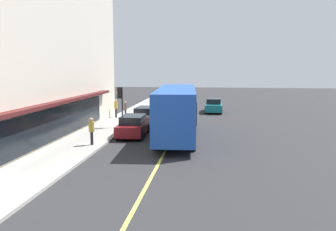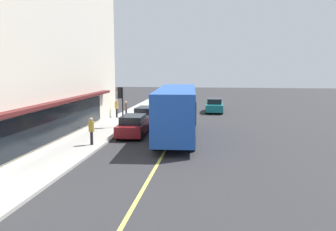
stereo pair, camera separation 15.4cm
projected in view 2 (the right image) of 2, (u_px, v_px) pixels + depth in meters
name	position (u px, v px, depth m)	size (l,w,h in m)	color
ground	(173.00, 137.00, 24.79)	(120.00, 120.00, 0.00)	#28282B
sidewalk	(100.00, 134.00, 25.47)	(80.00, 2.90, 0.15)	#9E9B93
lane_centre_stripe	(173.00, 137.00, 24.79)	(36.00, 0.16, 0.01)	#D8D14C
bus	(177.00, 110.00, 24.04)	(11.26, 3.17, 3.50)	#1E4CAD
traffic_light	(121.00, 97.00, 27.74)	(0.30, 0.52, 3.20)	#2D2D33
car_silver	(146.00, 116.00, 29.90)	(4.37, 1.99, 1.52)	#B7BABF
car_maroon	(133.00, 126.00, 24.98)	(4.34, 1.94, 1.52)	maroon
car_teal	(214.00, 106.00, 38.03)	(4.31, 1.88, 1.52)	#14666B
pedestrian_waiting	(91.00, 128.00, 21.47)	(0.34, 0.34, 1.71)	black
pedestrian_by_curb	(117.00, 107.00, 33.16)	(0.34, 0.34, 1.73)	black
pedestrian_mid_block	(126.00, 108.00, 33.32)	(0.34, 0.34, 1.56)	black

